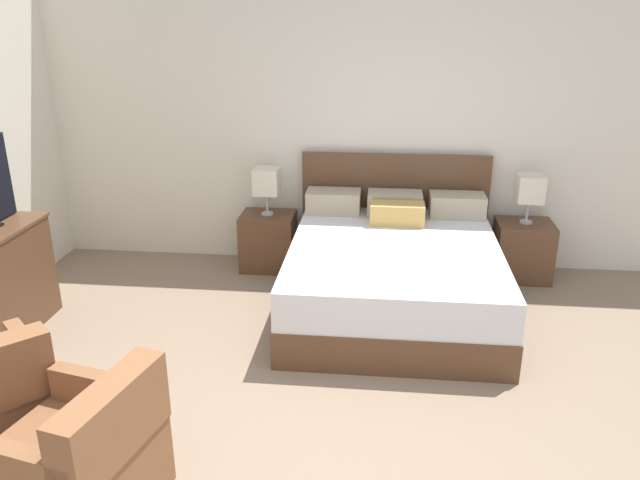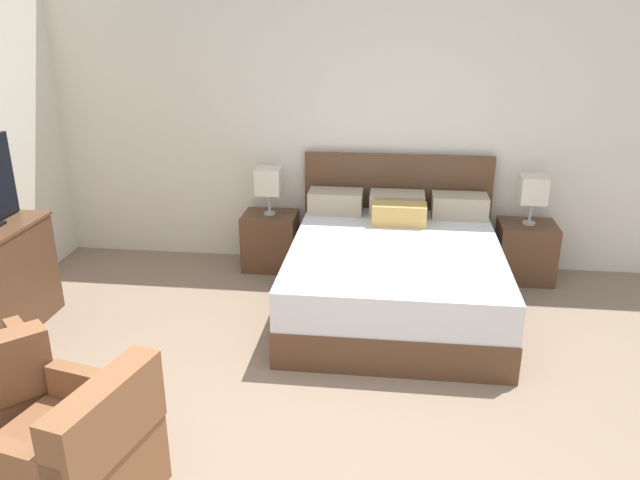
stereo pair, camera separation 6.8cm
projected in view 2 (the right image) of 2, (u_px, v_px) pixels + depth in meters
The scene contains 7 objects.
wall_back at pixel (346, 120), 5.67m from camera, with size 6.69×0.06×2.72m, color silver.
bed at pixel (395, 272), 5.03m from camera, with size 1.71×2.00×1.08m.
nightstand_left at pixel (271, 241), 5.85m from camera, with size 0.49×0.41×0.53m.
nightstand_right at pixel (525, 252), 5.59m from camera, with size 0.49×0.41×0.53m.
table_lamp_left at pixel (269, 182), 5.65m from camera, with size 0.23×0.23×0.43m.
table_lamp_right at pixel (533, 190), 5.39m from camera, with size 0.23×0.23×0.43m.
armchair_companion at pixel (74, 460), 2.98m from camera, with size 0.83×0.82×0.76m.
Camera 2 is at (0.45, -2.36, 2.32)m, focal length 35.00 mm.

